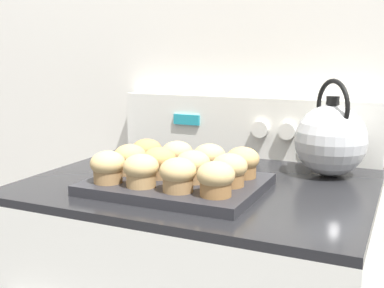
{
  "coord_description": "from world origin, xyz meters",
  "views": [
    {
      "loc": [
        0.43,
        -0.68,
        1.18
      ],
      "look_at": [
        -0.01,
        0.28,
        0.98
      ],
      "focal_mm": 45.0,
      "sensor_mm": 36.0,
      "label": 1
    }
  ],
  "objects": [
    {
      "name": "muffin_r1_c0",
      "position": [
        -0.14,
        0.23,
        0.94
      ],
      "size": [
        0.07,
        0.07,
        0.07
      ],
      "color": "tan",
      "rests_on": "muffin_pan"
    },
    {
      "name": "muffin_r2_c2",
      "position": [
        0.02,
        0.31,
        0.94
      ],
      "size": [
        0.07,
        0.07,
        0.07
      ],
      "color": "olive",
      "rests_on": "muffin_pan"
    },
    {
      "name": "muffin_r2_c3",
      "position": [
        0.1,
        0.31,
        0.94
      ],
      "size": [
        0.07,
        0.07,
        0.07
      ],
      "color": "olive",
      "rests_on": "muffin_pan"
    },
    {
      "name": "muffin_pan",
      "position": [
        -0.02,
        0.23,
        0.9
      ],
      "size": [
        0.36,
        0.28,
        0.02
      ],
      "color": "#28282D",
      "rests_on": "stove_range"
    },
    {
      "name": "wall_back",
      "position": [
        0.0,
        0.69,
        1.2
      ],
      "size": [
        8.0,
        0.05,
        2.4
      ],
      "color": "white",
      "rests_on": "ground_plane"
    },
    {
      "name": "muffin_r1_c1",
      "position": [
        -0.06,
        0.23,
        0.94
      ],
      "size": [
        0.07,
        0.07,
        0.07
      ],
      "color": "#A37A4C",
      "rests_on": "muffin_pan"
    },
    {
      "name": "muffin_r2_c0",
      "position": [
        -0.14,
        0.31,
        0.94
      ],
      "size": [
        0.07,
        0.07,
        0.07
      ],
      "color": "tan",
      "rests_on": "muffin_pan"
    },
    {
      "name": "muffin_r0_c3",
      "position": [
        0.1,
        0.15,
        0.94
      ],
      "size": [
        0.07,
        0.07,
        0.07
      ],
      "color": "olive",
      "rests_on": "muffin_pan"
    },
    {
      "name": "muffin_r2_c1",
      "position": [
        -0.06,
        0.31,
        0.94
      ],
      "size": [
        0.07,
        0.07,
        0.07
      ],
      "color": "olive",
      "rests_on": "muffin_pan"
    },
    {
      "name": "tea_kettle",
      "position": [
        0.26,
        0.49,
        0.98
      ],
      "size": [
        0.18,
        0.18,
        0.23
      ],
      "color": "silver",
      "rests_on": "stove_range"
    },
    {
      "name": "muffin_r0_c2",
      "position": [
        0.02,
        0.15,
        0.94
      ],
      "size": [
        0.07,
        0.07,
        0.07
      ],
      "color": "#A37A4C",
      "rests_on": "muffin_pan"
    },
    {
      "name": "muffin_r1_c2",
      "position": [
        0.02,
        0.23,
        0.94
      ],
      "size": [
        0.07,
        0.07,
        0.07
      ],
      "color": "#A37A4C",
      "rests_on": "muffin_pan"
    },
    {
      "name": "muffin_r0_c1",
      "position": [
        -0.06,
        0.15,
        0.94
      ],
      "size": [
        0.07,
        0.07,
        0.07
      ],
      "color": "tan",
      "rests_on": "muffin_pan"
    },
    {
      "name": "control_panel",
      "position": [
        0.0,
        0.63,
        0.97
      ],
      "size": [
        0.76,
        0.07,
        0.17
      ],
      "color": "white",
      "rests_on": "stove_range"
    },
    {
      "name": "muffin_r0_c0",
      "position": [
        -0.14,
        0.15,
        0.94
      ],
      "size": [
        0.07,
        0.07,
        0.07
      ],
      "color": "#A37A4C",
      "rests_on": "muffin_pan"
    },
    {
      "name": "muffin_r1_c3",
      "position": [
        0.1,
        0.23,
        0.94
      ],
      "size": [
        0.07,
        0.07,
        0.07
      ],
      "color": "olive",
      "rests_on": "muffin_pan"
    }
  ]
}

